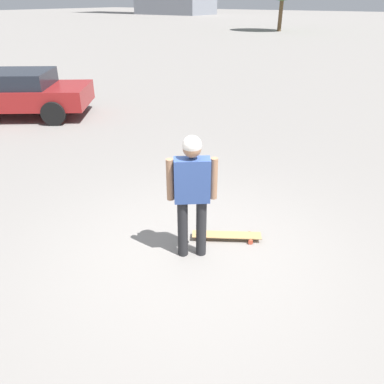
{
  "coord_description": "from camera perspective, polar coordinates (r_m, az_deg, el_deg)",
  "views": [
    {
      "loc": [
        2.33,
        -3.45,
        3.12
      ],
      "look_at": [
        0.0,
        0.0,
        0.95
      ],
      "focal_mm": 35.0,
      "sensor_mm": 36.0,
      "label": 1
    }
  ],
  "objects": [
    {
      "name": "skateboard",
      "position": [
        5.47,
        5.29,
        -6.59
      ],
      "size": [
        0.95,
        0.67,
        0.08
      ],
      "rotation": [
        0.0,
        0.0,
        -2.6
      ],
      "color": "tan",
      "rests_on": "ground_plane"
    },
    {
      "name": "car_parked_near",
      "position": [
        12.25,
        -25.1,
        13.55
      ],
      "size": [
        4.37,
        3.9,
        1.3
      ],
      "rotation": [
        0.0,
        0.0,
        -2.51
      ],
      "color": "maroon",
      "rests_on": "ground_plane"
    },
    {
      "name": "person",
      "position": [
        4.67,
        -0.0,
        0.78
      ],
      "size": [
        0.52,
        0.43,
        1.7
      ],
      "rotation": [
        0.0,
        0.0,
        0.65
      ],
      "color": "#262628",
      "rests_on": "ground_plane"
    },
    {
      "name": "ground_plane",
      "position": [
        5.21,
        -0.0,
        -9.35
      ],
      "size": [
        220.0,
        220.0,
        0.0
      ],
      "primitive_type": "plane",
      "color": "gray"
    }
  ]
}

